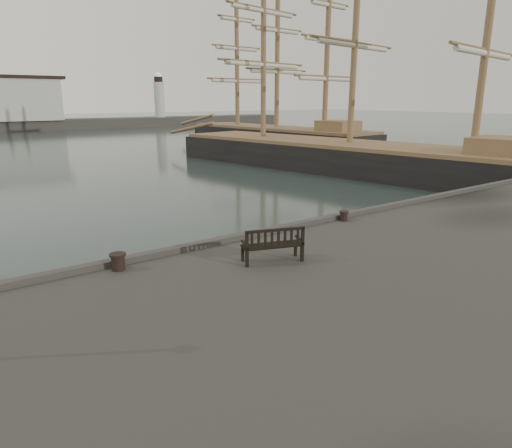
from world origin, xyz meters
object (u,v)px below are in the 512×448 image
(tall_ship_far, at_px, (276,142))
(bollard_left, at_px, (118,262))
(bench, at_px, (273,251))
(bollard_right, at_px, (344,216))
(tall_ship_main, at_px, (348,163))

(tall_ship_far, bearing_deg, bollard_left, -137.76)
(bench, bearing_deg, tall_ship_far, 71.04)
(bench, xyz_separation_m, bollard_left, (-3.88, 1.95, -0.09))
(bollard_right, xyz_separation_m, tall_ship_far, (23.78, 34.39, -0.94))
(bench, xyz_separation_m, tall_ship_far, (28.87, 36.43, -1.07))
(bench, bearing_deg, tall_ship_main, 58.10)
(bollard_left, distance_m, tall_ship_main, 30.59)
(bollard_left, relative_size, bollard_right, 1.25)
(bollard_left, bearing_deg, tall_ship_main, 31.24)
(bollard_left, distance_m, tall_ship_far, 47.56)
(bollard_left, bearing_deg, tall_ship_far, 46.47)
(bench, bearing_deg, bollard_left, 172.69)
(bench, xyz_separation_m, tall_ship_main, (22.26, 17.81, -1.17))
(bollard_left, bearing_deg, bollard_right, 0.52)
(bench, distance_m, tall_ship_main, 28.53)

